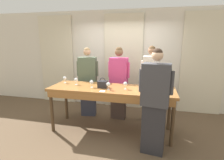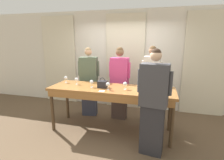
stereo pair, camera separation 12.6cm
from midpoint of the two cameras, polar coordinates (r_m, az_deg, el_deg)
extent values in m
plane|color=brown|center=(4.09, -1.18, -16.00)|extent=(18.00, 18.00, 0.00)
cube|color=silver|center=(5.13, 3.07, 6.50)|extent=(12.00, 0.06, 2.80)
cube|color=beige|center=(5.83, -18.13, 6.11)|extent=(1.10, 0.03, 2.69)
cube|color=beige|center=(5.07, 2.94, 5.79)|extent=(1.10, 0.03, 2.69)
cube|color=beige|center=(5.14, 26.91, 4.49)|extent=(1.10, 0.03, 2.69)
cube|color=#9E6633|center=(3.72, -1.25, -2.94)|extent=(2.65, 0.80, 0.05)
cube|color=#9E6633|center=(3.39, -2.88, -6.12)|extent=(2.54, 0.03, 0.12)
cylinder|color=#4C3823|center=(4.09, -19.90, -9.58)|extent=(0.07, 0.07, 0.93)
cylinder|color=#4C3823|center=(3.50, 18.15, -13.36)|extent=(0.07, 0.07, 0.93)
cylinder|color=#4C3823|center=(4.61, -15.50, -6.68)|extent=(0.07, 0.07, 0.93)
cylinder|color=#4C3823|center=(4.09, 17.41, -9.34)|extent=(0.07, 0.07, 0.93)
cylinder|color=black|center=(3.54, 11.43, -1.88)|extent=(0.08, 0.08, 0.20)
cone|color=black|center=(3.51, 11.52, 0.05)|extent=(0.08, 0.08, 0.04)
cylinder|color=black|center=(3.50, 11.57, 1.03)|extent=(0.03, 0.03, 0.08)
cylinder|color=beige|center=(3.54, 11.43, -2.03)|extent=(0.08, 0.08, 0.08)
cube|color=#232328|center=(3.71, -4.07, -1.41)|extent=(0.19, 0.15, 0.14)
torus|color=#232328|center=(3.69, -4.09, -0.23)|extent=(0.13, 0.01, 0.13)
cylinder|color=white|center=(4.06, -12.49, -1.43)|extent=(0.06, 0.06, 0.00)
cylinder|color=white|center=(4.05, -12.52, -0.89)|extent=(0.01, 0.01, 0.08)
sphere|color=white|center=(4.04, -12.57, 0.11)|extent=(0.08, 0.08, 0.08)
cylinder|color=white|center=(3.51, 8.51, -3.56)|extent=(0.06, 0.06, 0.00)
cylinder|color=white|center=(3.50, 8.54, -2.94)|extent=(0.01, 0.01, 0.08)
sphere|color=white|center=(3.48, 8.58, -1.79)|extent=(0.08, 0.08, 0.08)
sphere|color=maroon|center=(3.48, 8.57, -1.95)|extent=(0.05, 0.05, 0.05)
cylinder|color=white|center=(3.56, -2.20, -3.16)|extent=(0.06, 0.06, 0.00)
cylinder|color=white|center=(3.55, -2.20, -2.55)|extent=(0.01, 0.01, 0.08)
sphere|color=white|center=(3.53, -2.21, -1.42)|extent=(0.08, 0.08, 0.08)
cylinder|color=white|center=(4.28, -15.90, -0.89)|extent=(0.06, 0.06, 0.00)
cylinder|color=white|center=(4.27, -15.94, -0.37)|extent=(0.01, 0.01, 0.08)
sphere|color=white|center=(4.26, -16.00, 0.58)|extent=(0.08, 0.08, 0.08)
cylinder|color=white|center=(3.61, 3.37, -2.97)|extent=(0.06, 0.06, 0.00)
cylinder|color=white|center=(3.60, 3.38, -2.37)|extent=(0.01, 0.01, 0.08)
sphere|color=white|center=(3.58, 3.39, -1.25)|extent=(0.08, 0.08, 0.08)
sphere|color=maroon|center=(3.58, 3.39, -1.41)|extent=(0.05, 0.05, 0.05)
cylinder|color=white|center=(3.78, -7.60, -2.33)|extent=(0.06, 0.06, 0.00)
cylinder|color=white|center=(3.77, -7.61, -1.75)|extent=(0.01, 0.01, 0.08)
sphere|color=white|center=(3.75, -7.65, -0.68)|extent=(0.08, 0.08, 0.08)
sphere|color=maroon|center=(3.75, -7.64, -0.84)|extent=(0.05, 0.05, 0.05)
cube|color=white|center=(3.46, -4.23, -3.69)|extent=(0.11, 0.11, 0.00)
cube|color=#383D51|center=(4.72, -8.44, -6.28)|extent=(0.41, 0.27, 0.87)
cube|color=#4C5B47|center=(4.52, -8.77, 3.05)|extent=(0.48, 0.31, 0.69)
sphere|color=tan|center=(4.47, -8.98, 9.01)|extent=(0.18, 0.18, 0.18)
sphere|color=#93754C|center=(4.46, -9.00, 9.42)|extent=(0.16, 0.16, 0.16)
cylinder|color=#4C5B47|center=(4.47, -5.74, 3.68)|extent=(0.08, 0.08, 0.38)
cylinder|color=#4C5B47|center=(4.58, -11.77, 3.69)|extent=(0.08, 0.08, 0.38)
cube|color=#473833|center=(4.50, 1.33, -7.11)|extent=(0.38, 0.23, 0.87)
cube|color=#C63D7A|center=(4.29, 1.39, 2.70)|extent=(0.45, 0.27, 0.69)
sphere|color=brown|center=(4.23, 1.42, 9.11)|extent=(0.20, 0.20, 0.20)
sphere|color=brown|center=(4.23, 1.43, 9.58)|extent=(0.18, 0.18, 0.18)
cylinder|color=#C63D7A|center=(4.22, 4.47, 3.21)|extent=(0.07, 0.07, 0.38)
cylinder|color=#C63D7A|center=(4.35, -1.60, 3.53)|extent=(0.07, 0.07, 0.38)
cube|color=#383D51|center=(4.41, 11.24, -7.58)|extent=(0.33, 0.22, 0.90)
cube|color=silver|center=(4.20, 11.72, 2.77)|extent=(0.38, 0.26, 0.71)
sphere|color=#9E7051|center=(4.14, 12.04, 9.38)|extent=(0.18, 0.18, 0.18)
sphere|color=brown|center=(4.14, 12.06, 9.81)|extent=(0.16, 0.16, 0.16)
cylinder|color=silver|center=(4.17, 14.55, 3.31)|extent=(0.08, 0.08, 0.39)
cylinder|color=silver|center=(4.21, 8.99, 3.66)|extent=(0.08, 0.08, 0.39)
cube|color=#28282D|center=(3.26, 12.17, -15.38)|extent=(0.42, 0.28, 0.90)
cube|color=#3D3D42|center=(2.97, 12.92, -1.56)|extent=(0.49, 0.33, 0.71)
sphere|color=#DBAD89|center=(2.88, 13.41, 7.81)|extent=(0.19, 0.19, 0.19)
sphere|color=#332319|center=(2.88, 13.44, 8.46)|extent=(0.16, 0.16, 0.16)
cylinder|color=#3D3D42|center=(3.00, 8.27, -0.16)|extent=(0.08, 0.08, 0.39)
cylinder|color=#3D3D42|center=(2.93, 17.77, -0.97)|extent=(0.08, 0.08, 0.39)
camera|label=1|loc=(0.06, -90.96, -0.22)|focal=28.00mm
camera|label=2|loc=(0.06, 89.04, 0.22)|focal=28.00mm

